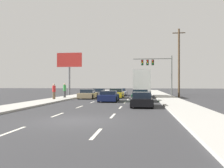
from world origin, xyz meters
TOP-DOWN VIEW (x-y plane):
  - ground_plane at (0.00, 25.00)m, footprint 140.00×140.00m
  - sidewalk_right at (6.66, 20.00)m, footprint 2.82×80.00m
  - sidewalk_left at (-6.66, 20.00)m, footprint 2.82×80.00m
  - lane_markings at (0.00, 22.13)m, footprint 3.54×62.00m
  - car_gray at (-3.41, 25.30)m, footprint 1.94×4.08m
  - car_tan at (-3.58, 18.05)m, footprint 2.00×4.12m
  - car_white at (-0.03, 26.51)m, footprint 1.88×4.63m
  - car_yellow at (-0.08, 20.34)m, footprint 1.93×4.33m
  - car_navy at (-0.15, 13.42)m, footprint 2.04×4.04m
  - box_truck at (3.40, 22.42)m, footprint 2.52×8.10m
  - car_green at (3.26, 14.18)m, footprint 1.90×4.40m
  - car_black at (3.39, 8.12)m, footprint 1.84×4.18m
  - traffic_signal_mast at (5.57, 30.02)m, footprint 6.82×0.69m
  - utility_pole_mid at (8.75, 22.93)m, footprint 1.80×0.28m
  - roadside_billboard at (-9.63, 29.07)m, footprint 4.63×0.36m
  - pedestrian_near_corner at (-6.81, 14.52)m, footprint 0.38×0.38m
  - pedestrian_mid_block at (-6.65, 17.82)m, footprint 0.38×0.38m

SIDE VIEW (x-z plane):
  - ground_plane at x=0.00m, z-range 0.00..0.00m
  - lane_markings at x=0.00m, z-range 0.00..0.01m
  - sidewalk_right at x=6.66m, z-range 0.00..0.14m
  - sidewalk_left at x=-6.66m, z-range 0.00..0.14m
  - car_navy at x=-0.15m, z-range -0.03..1.13m
  - car_tan at x=-3.58m, z-range -0.06..1.16m
  - car_gray at x=-3.41m, z-range -0.05..1.16m
  - car_black at x=3.39m, z-range -0.05..1.17m
  - car_white at x=-0.03m, z-range -0.05..1.18m
  - car_green at x=3.26m, z-range -0.06..1.24m
  - car_yellow at x=-0.08m, z-range -0.06..1.25m
  - pedestrian_near_corner at x=-6.81m, z-range 0.14..1.93m
  - pedestrian_mid_block at x=-6.65m, z-range 0.15..2.02m
  - box_truck at x=3.40m, z-range 0.26..4.10m
  - utility_pole_mid at x=8.75m, z-range 0.14..10.06m
  - traffic_signal_mast at x=5.57m, z-range 1.80..8.72m
  - roadside_billboard at x=-9.63m, z-range 1.70..9.28m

